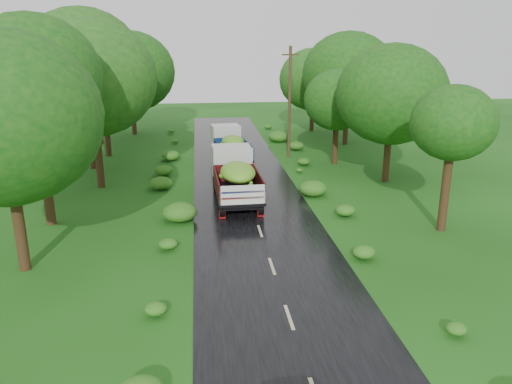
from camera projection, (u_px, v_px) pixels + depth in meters
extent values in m
plane|color=#15410E|center=(289.00, 318.00, 16.98)|extent=(120.00, 120.00, 0.00)
cube|color=black|center=(269.00, 256.00, 21.72)|extent=(6.50, 80.00, 0.02)
cube|color=#BFB78C|center=(289.00, 317.00, 16.97)|extent=(0.12, 1.60, 0.00)
cube|color=#BFB78C|center=(272.00, 266.00, 20.77)|extent=(0.12, 1.60, 0.00)
cube|color=#BFB78C|center=(260.00, 231.00, 24.57)|extent=(0.12, 1.60, 0.00)
cube|color=#BFB78C|center=(251.00, 205.00, 28.36)|extent=(0.12, 1.60, 0.00)
cube|color=#BFB78C|center=(245.00, 186.00, 32.16)|extent=(0.12, 1.60, 0.00)
cube|color=#BFB78C|center=(239.00, 170.00, 35.96)|extent=(0.12, 1.60, 0.00)
cube|color=#BFB78C|center=(235.00, 157.00, 39.75)|extent=(0.12, 1.60, 0.00)
cube|color=#BFB78C|center=(232.00, 147.00, 43.55)|extent=(0.12, 1.60, 0.00)
cube|color=#BFB78C|center=(229.00, 138.00, 47.35)|extent=(0.12, 1.60, 0.00)
cube|color=#BFB78C|center=(226.00, 131.00, 51.14)|extent=(0.12, 1.60, 0.00)
cube|color=#BFB78C|center=(224.00, 125.00, 54.94)|extent=(0.12, 1.60, 0.00)
cube|color=black|center=(236.00, 191.00, 28.69)|extent=(1.98, 5.96, 0.29)
cylinder|color=black|center=(216.00, 184.00, 30.63)|extent=(0.32, 1.06, 1.05)
cylinder|color=black|center=(249.00, 183.00, 30.91)|extent=(0.32, 1.06, 1.05)
cylinder|color=black|center=(220.00, 202.00, 27.33)|extent=(0.32, 1.06, 1.05)
cylinder|color=black|center=(257.00, 200.00, 27.61)|extent=(0.32, 1.06, 1.05)
cylinder|color=black|center=(222.00, 208.00, 26.31)|extent=(0.32, 1.06, 1.05)
cylinder|color=black|center=(260.00, 206.00, 26.59)|extent=(0.32, 1.06, 1.05)
cube|color=maroon|center=(222.00, 215.00, 26.04)|extent=(0.36, 0.05, 0.47)
cube|color=maroon|center=(261.00, 213.00, 26.32)|extent=(0.36, 0.05, 0.47)
cube|color=silver|center=(232.00, 162.00, 30.59)|extent=(2.37, 2.06, 1.99)
cube|color=black|center=(238.00, 193.00, 27.58)|extent=(2.54, 4.58, 0.17)
cube|color=#4D0D0F|center=(217.00, 184.00, 27.25)|extent=(0.21, 4.52, 1.00)
cube|color=#4D0D0F|center=(259.00, 182.00, 27.57)|extent=(0.21, 4.52, 1.00)
cube|color=#4D0D0F|center=(234.00, 173.00, 29.51)|extent=(2.42, 0.15, 1.00)
cube|color=silver|center=(243.00, 195.00, 25.32)|extent=(2.42, 0.15, 1.00)
ellipsoid|color=#488C19|center=(238.00, 172.00, 27.23)|extent=(2.14, 3.85, 1.05)
cube|color=black|center=(231.00, 156.00, 37.57)|extent=(2.26, 5.61, 0.27)
cylinder|color=black|center=(215.00, 153.00, 39.26)|extent=(0.38, 0.99, 0.97)
cylinder|color=black|center=(238.00, 152.00, 39.66)|extent=(0.38, 0.99, 0.97)
cylinder|color=black|center=(221.00, 162.00, 36.26)|extent=(0.38, 0.99, 0.97)
cylinder|color=black|center=(246.00, 161.00, 36.66)|extent=(0.38, 0.99, 0.97)
cylinder|color=black|center=(223.00, 166.00, 35.33)|extent=(0.38, 0.99, 0.97)
cylinder|color=black|center=(249.00, 164.00, 35.73)|extent=(0.38, 0.99, 0.97)
cube|color=maroon|center=(224.00, 170.00, 35.09)|extent=(0.33, 0.07, 0.44)
cube|color=maroon|center=(250.00, 168.00, 35.49)|extent=(0.33, 0.07, 0.44)
cube|color=silver|center=(226.00, 137.00, 39.29)|extent=(2.33, 2.06, 1.84)
cube|color=black|center=(233.00, 156.00, 36.56)|extent=(2.67, 4.38, 0.16)
cube|color=navy|center=(218.00, 150.00, 36.17)|extent=(0.53, 4.15, 0.92)
cube|color=navy|center=(247.00, 148.00, 36.63)|extent=(0.53, 4.15, 0.92)
cube|color=navy|center=(228.00, 143.00, 38.30)|extent=(2.22, 0.32, 0.92)
cube|color=silver|center=(238.00, 155.00, 34.50)|extent=(2.22, 0.32, 0.92)
ellipsoid|color=#488C19|center=(233.00, 141.00, 36.23)|extent=(2.24, 3.68, 0.97)
cylinder|color=#382616|center=(290.00, 103.00, 38.76)|extent=(0.31, 0.31, 8.58)
cube|color=#382616|center=(290.00, 55.00, 37.69)|extent=(1.41, 0.72, 0.11)
cylinder|color=black|center=(13.00, 187.00, 19.48)|extent=(0.45, 0.45, 7.10)
ellipsoid|color=#0D4811|center=(3.00, 118.00, 18.69)|extent=(3.85, 3.85, 3.47)
cylinder|color=black|center=(41.00, 143.00, 24.29)|extent=(0.48, 0.48, 8.45)
ellipsoid|color=#0D4811|center=(33.00, 76.00, 23.35)|extent=(3.58, 3.58, 3.22)
cylinder|color=black|center=(96.00, 127.00, 30.76)|extent=(0.47, 0.47, 7.76)
ellipsoid|color=#0D4811|center=(91.00, 78.00, 29.89)|extent=(3.96, 3.96, 3.56)
cylinder|color=black|center=(88.00, 110.00, 35.31)|extent=(0.48, 0.48, 8.53)
ellipsoid|color=#0D4811|center=(83.00, 63.00, 34.36)|extent=(4.07, 4.07, 3.66)
cylinder|color=black|center=(105.00, 108.00, 39.23)|extent=(0.47, 0.47, 7.73)
ellipsoid|color=#0D4811|center=(101.00, 70.00, 38.36)|extent=(3.43, 3.43, 3.08)
cylinder|color=black|center=(97.00, 95.00, 43.89)|extent=(0.49, 0.49, 8.71)
ellipsoid|color=#0D4811|center=(93.00, 56.00, 42.91)|extent=(3.89, 3.89, 3.50)
cylinder|color=black|center=(132.00, 99.00, 48.56)|extent=(0.45, 0.45, 6.90)
ellipsoid|color=#0D4811|center=(130.00, 72.00, 47.79)|extent=(4.13, 4.13, 3.71)
cylinder|color=black|center=(448.00, 171.00, 23.84)|extent=(0.43, 0.43, 6.08)
ellipsoid|color=#154B12|center=(453.00, 123.00, 23.16)|extent=(2.81, 2.81, 2.53)
cylinder|color=black|center=(389.00, 133.00, 32.22)|extent=(0.44, 0.44, 6.50)
ellipsoid|color=#154B12|center=(392.00, 94.00, 31.49)|extent=(3.76, 3.76, 3.38)
cylinder|color=black|center=(336.00, 128.00, 37.03)|extent=(0.41, 0.41, 5.45)
ellipsoid|color=#154B12|center=(337.00, 100.00, 36.42)|extent=(3.14, 3.14, 2.83)
cylinder|color=black|center=(347.00, 105.00, 43.87)|extent=(0.45, 0.45, 7.01)
ellipsoid|color=#154B12|center=(349.00, 74.00, 43.09)|extent=(4.01, 4.01, 3.61)
cylinder|color=black|center=(312.00, 102.00, 50.56)|extent=(0.42, 0.42, 5.89)
ellipsoid|color=#154B12|center=(313.00, 79.00, 49.90)|extent=(3.70, 3.70, 3.33)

